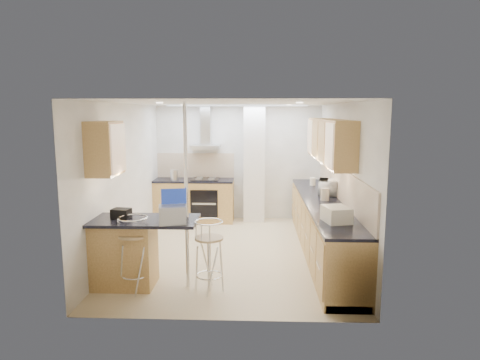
{
  "coord_description": "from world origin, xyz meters",
  "views": [
    {
      "loc": [
        0.39,
        -6.97,
        2.36
      ],
      "look_at": [
        0.12,
        0.2,
        1.22
      ],
      "focal_mm": 32.0,
      "sensor_mm": 36.0,
      "label": 1
    }
  ],
  "objects_px": {
    "bar_stool_near": "(134,254)",
    "bar_stool_end": "(209,256)",
    "microwave": "(328,187)",
    "bread_bin": "(336,214)",
    "laptop": "(172,215)"
  },
  "relations": [
    {
      "from": "microwave",
      "to": "bar_stool_near",
      "type": "distance_m",
      "value": 3.59
    },
    {
      "from": "bar_stool_end",
      "to": "bread_bin",
      "type": "distance_m",
      "value": 1.77
    },
    {
      "from": "bar_stool_end",
      "to": "bar_stool_near",
      "type": "bearing_deg",
      "value": 117.44
    },
    {
      "from": "bar_stool_near",
      "to": "bar_stool_end",
      "type": "height_order",
      "value": "bar_stool_near"
    },
    {
      "from": "bar_stool_near",
      "to": "bar_stool_end",
      "type": "distance_m",
      "value": 0.99
    },
    {
      "from": "microwave",
      "to": "bar_stool_end",
      "type": "relative_size",
      "value": 0.5
    },
    {
      "from": "microwave",
      "to": "bar_stool_near",
      "type": "xyz_separation_m",
      "value": [
        -2.87,
        -2.08,
        -0.54
      ]
    },
    {
      "from": "bar_stool_near",
      "to": "bread_bin",
      "type": "relative_size",
      "value": 2.63
    },
    {
      "from": "bread_bin",
      "to": "microwave",
      "type": "bearing_deg",
      "value": 70.74
    },
    {
      "from": "bar_stool_near",
      "to": "bread_bin",
      "type": "distance_m",
      "value": 2.72
    },
    {
      "from": "bar_stool_end",
      "to": "laptop",
      "type": "bearing_deg",
      "value": 124.24
    },
    {
      "from": "bread_bin",
      "to": "bar_stool_near",
      "type": "bearing_deg",
      "value": 171.29
    },
    {
      "from": "microwave",
      "to": "bar_stool_near",
      "type": "height_order",
      "value": "microwave"
    },
    {
      "from": "microwave",
      "to": "laptop",
      "type": "relative_size",
      "value": 1.42
    },
    {
      "from": "bar_stool_near",
      "to": "bar_stool_end",
      "type": "xyz_separation_m",
      "value": [
        0.99,
        0.03,
        -0.03
      ]
    }
  ]
}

